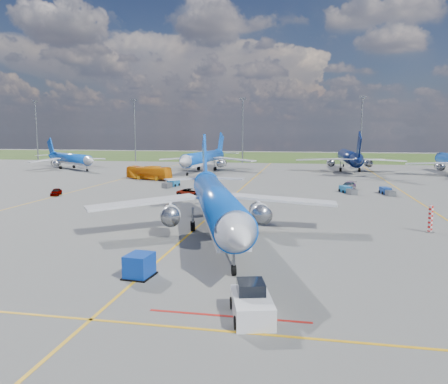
% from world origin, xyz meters
% --- Properties ---
extents(ground, '(400.00, 400.00, 0.00)m').
position_xyz_m(ground, '(0.00, 0.00, 0.00)').
color(ground, '#535350').
rests_on(ground, ground).
extents(grass_strip, '(400.00, 80.00, 0.01)m').
position_xyz_m(grass_strip, '(0.00, 150.00, 0.00)').
color(grass_strip, '#2D4719').
rests_on(grass_strip, ground).
extents(taxiway_lines, '(60.25, 160.00, 0.02)m').
position_xyz_m(taxiway_lines, '(0.17, 27.70, 0.01)').
color(taxiway_lines, gold).
rests_on(taxiway_lines, ground).
extents(floodlight_masts, '(202.20, 0.50, 22.70)m').
position_xyz_m(floodlight_masts, '(10.00, 110.00, 12.56)').
color(floodlight_masts, slate).
rests_on(floodlight_masts, ground).
extents(warning_post, '(0.50, 0.50, 3.00)m').
position_xyz_m(warning_post, '(26.00, 8.00, 1.50)').
color(warning_post, red).
rests_on(warning_post, ground).
extents(bg_jet_nw, '(42.14, 40.55, 8.78)m').
position_xyz_m(bg_jet_nw, '(-56.30, 75.20, 0.00)').
color(bg_jet_nw, blue).
rests_on(bg_jet_nw, ground).
extents(bg_jet_nnw, '(33.68, 42.35, 10.46)m').
position_xyz_m(bg_jet_nnw, '(-15.89, 75.88, 0.00)').
color(bg_jet_nnw, blue).
rests_on(bg_jet_nnw, ground).
extents(bg_jet_n, '(32.47, 41.95, 10.75)m').
position_xyz_m(bg_jet_n, '(24.10, 84.53, 0.00)').
color(bg_jet_n, '#07133D').
rests_on(bg_jet_n, ground).
extents(main_airliner, '(40.69, 46.84, 10.37)m').
position_xyz_m(main_airliner, '(3.08, 2.11, 0.00)').
color(main_airliner, blue).
rests_on(main_airliner, ground).
extents(pushback_tug, '(3.24, 6.15, 2.04)m').
position_xyz_m(pushback_tug, '(9.36, -17.77, 0.83)').
color(pushback_tug, silver).
rests_on(pushback_tug, ground).
extents(uld_container, '(2.00, 2.40, 1.79)m').
position_xyz_m(uld_container, '(-0.04, -12.11, 0.90)').
color(uld_container, '#0B349E').
rests_on(uld_container, ground).
extents(apron_bus, '(11.59, 5.85, 3.15)m').
position_xyz_m(apron_bus, '(-23.40, 52.63, 1.58)').
color(apron_bus, orange).
rests_on(apron_bus, ground).
extents(service_car_a, '(2.50, 3.87, 1.22)m').
position_xyz_m(service_car_a, '(-30.51, 25.86, 0.61)').
color(service_car_a, '#999999').
rests_on(service_car_a, ground).
extents(service_car_b, '(5.26, 3.13, 1.37)m').
position_xyz_m(service_car_b, '(-6.91, 28.73, 0.68)').
color(service_car_b, '#999999').
rests_on(service_car_b, ground).
extents(service_car_c, '(3.68, 5.22, 1.40)m').
position_xyz_m(service_car_c, '(20.43, 43.78, 0.70)').
color(service_car_c, '#999999').
rests_on(service_car_c, ground).
extents(baggage_tug_w, '(2.97, 5.27, 1.15)m').
position_xyz_m(baggage_tug_w, '(19.80, 38.32, 0.54)').
color(baggage_tug_w, '#196197').
rests_on(baggage_tug_w, ground).
extents(baggage_tug_c, '(2.34, 5.51, 1.20)m').
position_xyz_m(baggage_tug_c, '(-14.32, 40.98, 0.56)').
color(baggage_tug_c, '#1A659E').
rests_on(baggage_tug_c, ground).
extents(baggage_tug_e, '(2.11, 5.24, 1.14)m').
position_xyz_m(baggage_tug_e, '(26.51, 37.70, 0.54)').
color(baggage_tug_e, navy).
rests_on(baggage_tug_e, ground).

